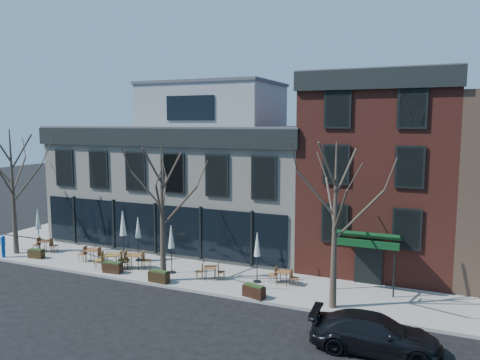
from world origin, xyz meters
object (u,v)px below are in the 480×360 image
at_px(call_box, 3,245).
at_px(umbrella_0, 38,221).
at_px(parked_sedan, 375,334).
at_px(cafe_set_0, 45,245).

relative_size(call_box, umbrella_0, 0.51).
height_order(parked_sedan, umbrella_0, umbrella_0).
bearing_deg(call_box, cafe_set_0, 54.26).
height_order(call_box, umbrella_0, umbrella_0).
bearing_deg(parked_sedan, call_box, 78.88).
distance_m(cafe_set_0, umbrella_0, 1.59).
relative_size(parked_sedan, call_box, 3.33).
height_order(parked_sedan, call_box, call_box).
distance_m(parked_sedan, call_box, 22.90).
bearing_deg(parked_sedan, cafe_set_0, 73.30).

